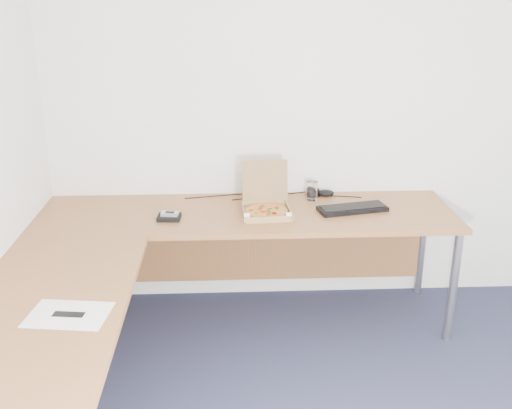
{
  "coord_description": "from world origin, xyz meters",
  "views": [
    {
      "loc": [
        -0.6,
        -1.97,
        2.01
      ],
      "look_at": [
        -0.45,
        1.28,
        0.82
      ],
      "focal_mm": 42.05,
      "sensor_mm": 36.0,
      "label": 1
    }
  ],
  "objects_px": {
    "desk": "(189,246)",
    "wallet": "(169,217)",
    "drinking_glass": "(312,191)",
    "keyboard": "(352,209)",
    "pizza_box": "(266,208)"
  },
  "relations": [
    {
      "from": "pizza_box",
      "to": "drinking_glass",
      "type": "distance_m",
      "value": 0.38
    },
    {
      "from": "desk",
      "to": "pizza_box",
      "type": "distance_m",
      "value": 0.59
    },
    {
      "from": "pizza_box",
      "to": "keyboard",
      "type": "height_order",
      "value": "pizza_box"
    },
    {
      "from": "keyboard",
      "to": "wallet",
      "type": "xyz_separation_m",
      "value": [
        -1.1,
        -0.09,
        -0.0
      ]
    },
    {
      "from": "desk",
      "to": "wallet",
      "type": "relative_size",
      "value": 18.73
    },
    {
      "from": "pizza_box",
      "to": "keyboard",
      "type": "bearing_deg",
      "value": -1.35
    },
    {
      "from": "pizza_box",
      "to": "drinking_glass",
      "type": "relative_size",
      "value": 2.68
    },
    {
      "from": "desk",
      "to": "keyboard",
      "type": "distance_m",
      "value": 1.05
    },
    {
      "from": "pizza_box",
      "to": "drinking_glass",
      "type": "xyz_separation_m",
      "value": [
        0.3,
        0.23,
        0.03
      ]
    },
    {
      "from": "desk",
      "to": "wallet",
      "type": "distance_m",
      "value": 0.36
    },
    {
      "from": "pizza_box",
      "to": "keyboard",
      "type": "relative_size",
      "value": 0.78
    },
    {
      "from": "pizza_box",
      "to": "drinking_glass",
      "type": "bearing_deg",
      "value": 33.16
    },
    {
      "from": "drinking_glass",
      "to": "wallet",
      "type": "xyz_separation_m",
      "value": [
        -0.88,
        -0.3,
        -0.05
      ]
    },
    {
      "from": "drinking_glass",
      "to": "desk",
      "type": "bearing_deg",
      "value": -140.07
    },
    {
      "from": "drinking_glass",
      "to": "wallet",
      "type": "bearing_deg",
      "value": -161.38
    }
  ]
}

